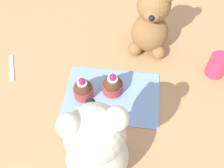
{
  "coord_description": "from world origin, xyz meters",
  "views": [
    {
      "loc": [
        -0.05,
        0.39,
        0.61
      ],
      "look_at": [
        0.0,
        0.0,
        0.06
      ],
      "focal_mm": 42.0,
      "sensor_mm": 36.0,
      "label": 1
    }
  ],
  "objects_px": {
    "cupcake_near_tan_bear": "(113,85)",
    "teddy_bear_cream": "(96,148)",
    "cupcake_near_cream_bear": "(83,89)",
    "teaspoon": "(11,68)",
    "teddy_bear_tan": "(151,24)",
    "juice_glass": "(217,65)"
  },
  "relations": [
    {
      "from": "teddy_bear_tan",
      "to": "teaspoon",
      "type": "distance_m",
      "value": 0.43
    },
    {
      "from": "teddy_bear_tan",
      "to": "teaspoon",
      "type": "bearing_deg",
      "value": -157.08
    },
    {
      "from": "cupcake_near_tan_bear",
      "to": "juice_glass",
      "type": "height_order",
      "value": "cupcake_near_tan_bear"
    },
    {
      "from": "teddy_bear_tan",
      "to": "cupcake_near_cream_bear",
      "type": "bearing_deg",
      "value": -124.49
    },
    {
      "from": "teddy_bear_tan",
      "to": "juice_glass",
      "type": "height_order",
      "value": "teddy_bear_tan"
    },
    {
      "from": "cupcake_near_tan_bear",
      "to": "teaspoon",
      "type": "xyz_separation_m",
      "value": [
        0.31,
        -0.05,
        -0.03
      ]
    },
    {
      "from": "teddy_bear_tan",
      "to": "cupcake_near_cream_bear",
      "type": "distance_m",
      "value": 0.27
    },
    {
      "from": "juice_glass",
      "to": "teaspoon",
      "type": "xyz_separation_m",
      "value": [
        0.6,
        0.05,
        -0.03
      ]
    },
    {
      "from": "teddy_bear_cream",
      "to": "cupcake_near_tan_bear",
      "type": "height_order",
      "value": "teddy_bear_cream"
    },
    {
      "from": "teddy_bear_tan",
      "to": "cupcake_near_cream_bear",
      "type": "xyz_separation_m",
      "value": [
        0.17,
        0.2,
        -0.07
      ]
    },
    {
      "from": "juice_glass",
      "to": "teddy_bear_tan",
      "type": "bearing_deg",
      "value": -21.19
    },
    {
      "from": "teddy_bear_cream",
      "to": "teaspoon",
      "type": "height_order",
      "value": "teddy_bear_cream"
    },
    {
      "from": "cupcake_near_tan_bear",
      "to": "cupcake_near_cream_bear",
      "type": "bearing_deg",
      "value": 17.45
    },
    {
      "from": "cupcake_near_cream_bear",
      "to": "teaspoon",
      "type": "relative_size",
      "value": 0.71
    },
    {
      "from": "teddy_bear_cream",
      "to": "juice_glass",
      "type": "relative_size",
      "value": 3.79
    },
    {
      "from": "teddy_bear_cream",
      "to": "teddy_bear_tan",
      "type": "bearing_deg",
      "value": -119.93
    },
    {
      "from": "teddy_bear_cream",
      "to": "cupcake_near_tan_bear",
      "type": "relative_size",
      "value": 3.66
    },
    {
      "from": "teddy_bear_cream",
      "to": "teddy_bear_tan",
      "type": "relative_size",
      "value": 1.19
    },
    {
      "from": "teddy_bear_tan",
      "to": "juice_glass",
      "type": "relative_size",
      "value": 3.19
    },
    {
      "from": "teddy_bear_tan",
      "to": "cupcake_near_tan_bear",
      "type": "height_order",
      "value": "teddy_bear_tan"
    },
    {
      "from": "cupcake_near_tan_bear",
      "to": "teddy_bear_cream",
      "type": "bearing_deg",
      "value": 87.51
    },
    {
      "from": "cupcake_near_cream_bear",
      "to": "cupcake_near_tan_bear",
      "type": "bearing_deg",
      "value": -162.55
    }
  ]
}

